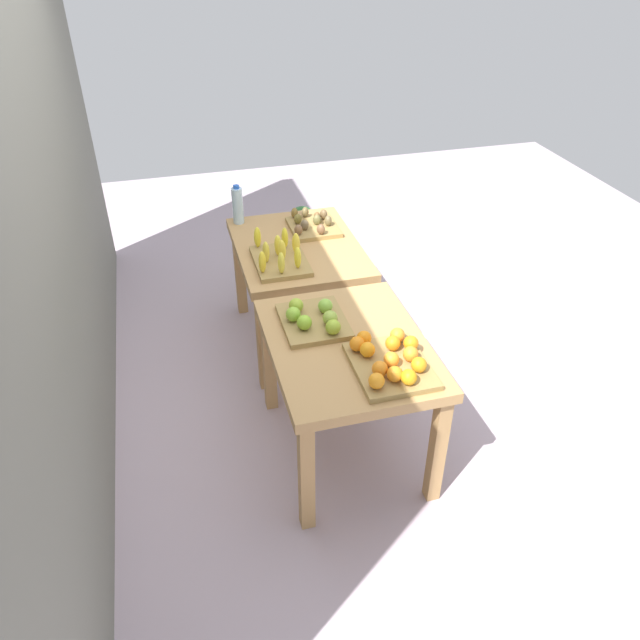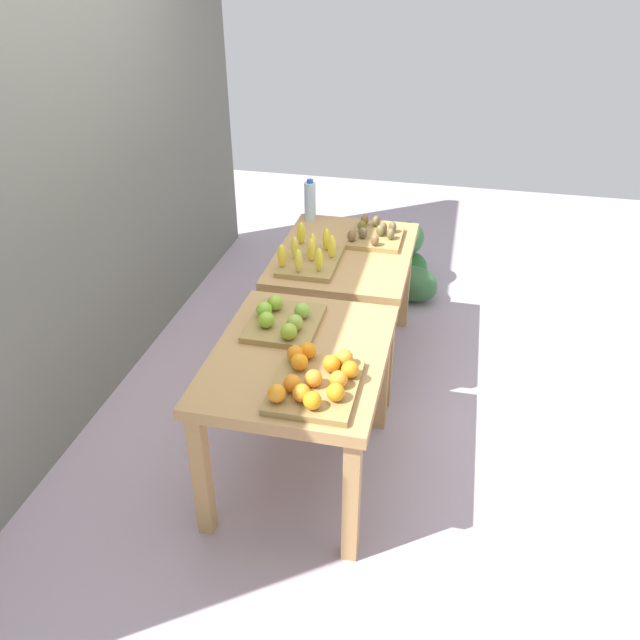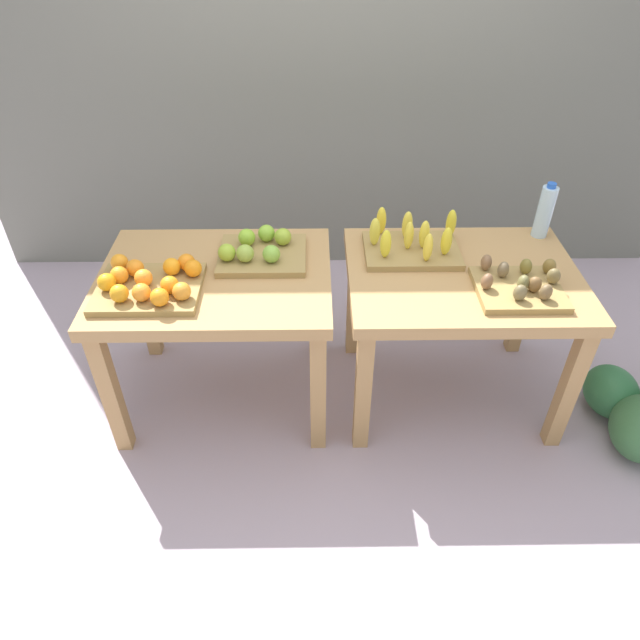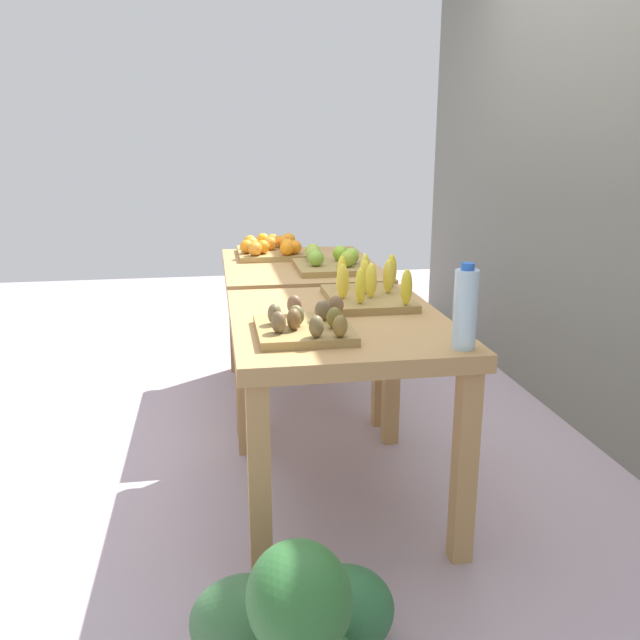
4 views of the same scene
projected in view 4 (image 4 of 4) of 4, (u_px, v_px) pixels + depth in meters
ground_plane at (316, 437)px, 3.19m from camera, size 8.00×8.00×0.00m
back_wall at (607, 115)px, 3.00m from camera, size 4.40×0.12×3.00m
display_table_left at (300, 283)px, 3.56m from camera, size 1.04×0.80×0.75m
display_table_right at (339, 345)px, 2.49m from camera, size 1.04×0.80×0.75m
orange_bin at (270, 248)px, 3.73m from camera, size 0.44×0.36×0.11m
apple_bin at (330, 262)px, 3.35m from camera, size 0.40×0.34×0.11m
banana_crate at (369, 290)px, 2.68m from camera, size 0.45×0.33×0.17m
kiwi_bin at (305, 325)px, 2.24m from camera, size 0.37×0.32×0.10m
water_bottle at (465, 309)px, 2.06m from camera, size 0.08×0.08×0.28m
watermelon_pile at (295, 636)px, 1.67m from camera, size 0.63×0.62×0.52m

